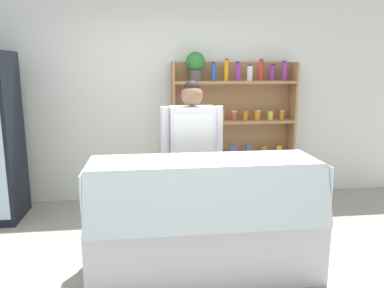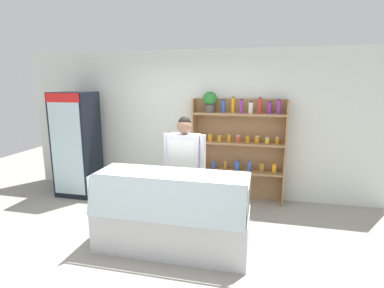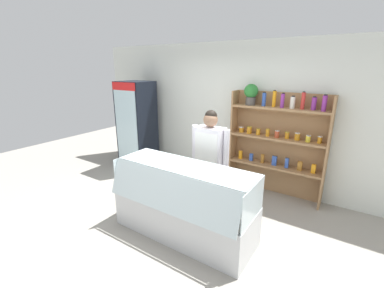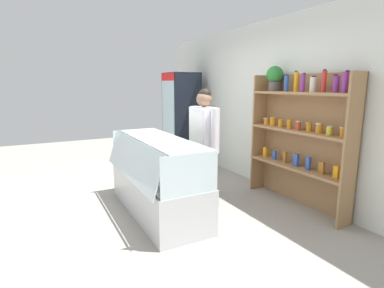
# 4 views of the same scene
# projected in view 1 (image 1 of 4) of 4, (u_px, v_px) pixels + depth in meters

# --- Properties ---
(ground_plane) EXTENTS (12.00, 12.00, 0.00)m
(ground_plane) POSITION_uv_depth(u_px,v_px,m) (189.00, 271.00, 3.31)
(ground_plane) COLOR gray
(back_wall) EXTENTS (6.80, 0.10, 2.70)m
(back_wall) POSITION_uv_depth(u_px,v_px,m) (171.00, 99.00, 5.02)
(back_wall) COLOR silver
(back_wall) RESTS_ON ground
(shelving_unit) EXTENTS (1.63, 0.29, 1.96)m
(shelving_unit) POSITION_uv_depth(u_px,v_px,m) (229.00, 119.00, 4.98)
(shelving_unit) COLOR #9E754C
(shelving_unit) RESTS_ON ground
(deli_display_case) EXTENTS (1.94, 0.77, 1.01)m
(deli_display_case) POSITION_uv_depth(u_px,v_px,m) (204.00, 238.00, 3.24)
(deli_display_case) COLOR silver
(deli_display_case) RESTS_ON ground
(shop_clerk) EXTENTS (0.63, 0.25, 1.64)m
(shop_clerk) POSITION_uv_depth(u_px,v_px,m) (192.00, 147.00, 3.81)
(shop_clerk) COLOR #2D2D38
(shop_clerk) RESTS_ON ground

